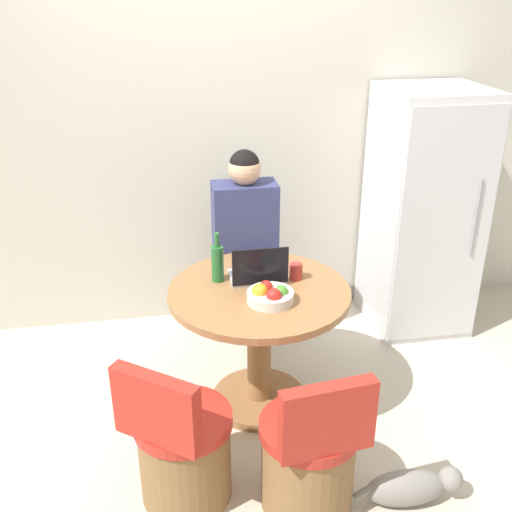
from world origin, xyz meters
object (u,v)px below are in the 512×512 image
Objects in this scene: fruit_bowl at (270,295)px; cat at (411,487)px; chair_near_camera at (309,459)px; refrigerator at (423,213)px; chair_near_left_corner at (183,450)px; dining_table at (259,328)px; bottle at (218,262)px; person_seated at (244,240)px; laptop at (258,273)px.

cat is at bearing -52.80° from fruit_bowl.
chair_near_camera is 0.82m from fruit_bowl.
refrigerator reaches higher than chair_near_left_corner.
dining_table is 0.82m from chair_near_camera.
cat is at bearing -52.13° from bottle.
bottle reaches higher than dining_table.
refrigerator reaches higher than person_seated.
refrigerator is at bearing 22.51° from bottle.
bottle is (-1.46, -0.61, 0.03)m from refrigerator.
chair_near_left_corner is at bearing 56.01° from laptop.
dining_table is at bearing -90.00° from chair_near_left_corner.
laptop is 0.24m from fruit_bowl.
chair_near_left_corner is at bearing -141.64° from refrigerator.
fruit_bowl is at bearing 130.25° from cat.
dining_table is at bearing 101.61° from fruit_bowl.
chair_near_left_corner and chair_near_camera have the same top height.
bottle is (-0.24, 0.29, 0.07)m from fruit_bowl.
bottle is (0.27, 0.76, 0.58)m from chair_near_left_corner.
fruit_bowl is 0.86× the size of bottle.
refrigerator is 1.68× the size of dining_table.
fruit_bowl reaches higher than chair_near_camera.
laptop is 0.23m from bottle.
laptop is at bearing 88.19° from person_seated.
person_seated reaches higher than dining_table.
laptop is at bearing -91.41° from chair_near_camera.
cat is at bearing -155.24° from chair_near_left_corner.
chair_near_left_corner is 0.60× the size of person_seated.
fruit_bowl is (-0.06, 0.63, 0.51)m from chair_near_camera.
dining_table is 0.75m from person_seated.
chair_near_camera is 2.83× the size of bottle.
chair_near_camera is 1.02m from laptop.
dining_table is 0.32m from fruit_bowl.
bottle is 0.53× the size of cat.
laptop reaches higher than chair_near_left_corner.
person_seated is (-0.06, 1.49, 0.46)m from chair_near_camera.
chair_near_left_corner is 1.00× the size of chair_near_camera.
fruit_bowl is (0.50, 0.48, 0.51)m from chair_near_left_corner.
chair_near_camera is at bearing 95.31° from laptop.
chair_near_camera reaches higher than cat.
bottle is at bearing -12.00° from laptop.
refrigerator is 1.89m from cat.
laptop is 0.57× the size of cat.
refrigerator reaches higher than chair_near_camera.
refrigerator is at bearing -104.41° from chair_near_left_corner.
dining_table is 0.82m from chair_near_left_corner.
chair_near_left_corner is at bearing 170.58° from cat.
dining_table is at bearing 83.66° from laptop.
chair_near_left_corner is at bearing 69.36° from person_seated.
person_seated is at bearing 87.59° from dining_table.
dining_table is 3.48× the size of bottle.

